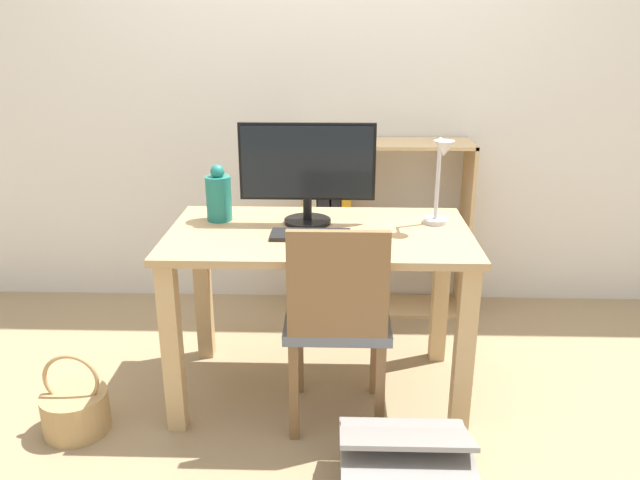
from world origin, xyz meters
The scene contains 11 objects.
ground_plane centered at (0.00, 0.00, 0.00)m, with size 10.00×10.00×0.00m, color #997F5B.
wall_back centered at (0.00, 1.01, 1.30)m, with size 8.00×0.05×2.60m.
desk centered at (0.00, 0.00, 0.59)m, with size 1.21×0.68×0.73m.
monitor centered at (-0.05, 0.11, 0.97)m, with size 0.55×0.19×0.41m.
keyboard centered at (-0.03, -0.07, 0.74)m, with size 0.31×0.13×0.02m.
vase centered at (-0.42, 0.14, 0.84)m, with size 0.11×0.11×0.24m.
desk_lamp centered at (0.48, 0.06, 0.95)m, with size 0.10×0.19×0.36m.
chair centered at (0.08, -0.24, 0.47)m, with size 0.40×0.40×0.86m.
bookshelf centered at (0.16, 0.83, 0.46)m, with size 0.88×0.28×0.94m.
basket centered at (-0.95, -0.31, 0.09)m, with size 0.25×0.25×0.34m.
storage_box centered at (0.30, -0.66, 0.11)m, with size 0.43×0.38×0.28m.
Camera 1 is at (0.07, -2.36, 1.53)m, focal length 35.00 mm.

